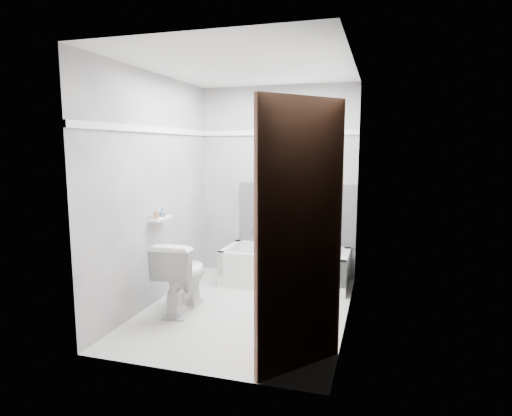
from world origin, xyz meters
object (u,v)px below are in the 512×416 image
at_px(door, 331,249).
at_px(soap_bottle_a, 156,214).
at_px(toilet, 182,276).
at_px(office_chair, 300,237).
at_px(soap_bottle_b, 162,212).
at_px(bathtub, 285,267).

distance_m(door, soap_bottle_a, 2.25).
xyz_separation_m(toilet, soap_bottle_a, (-0.32, 0.08, 0.61)).
distance_m(office_chair, soap_bottle_a, 1.74).
height_order(toilet, soap_bottle_a, soap_bottle_a).
distance_m(office_chair, door, 2.38).
bearing_deg(office_chair, soap_bottle_b, -140.59).
bearing_deg(soap_bottle_b, toilet, -34.53).
bearing_deg(door, soap_bottle_a, 148.61).
relative_size(toilet, soap_bottle_a, 7.26).
xyz_separation_m(office_chair, door, (0.61, -2.26, 0.42)).
xyz_separation_m(toilet, soap_bottle_b, (-0.32, 0.22, 0.60)).
bearing_deg(soap_bottle_b, soap_bottle_a, -90.00).
relative_size(toilet, soap_bottle_b, 7.29).
height_order(toilet, soap_bottle_b, soap_bottle_b).
xyz_separation_m(office_chair, soap_bottle_b, (-1.31, -0.95, 0.38)).
bearing_deg(bathtub, door, -70.52).
relative_size(bathtub, soap_bottle_b, 14.97).
height_order(bathtub, soap_bottle_a, soap_bottle_a).
xyz_separation_m(soap_bottle_a, soap_bottle_b, (0.00, 0.14, -0.01)).
distance_m(toilet, soap_bottle_a, 0.69).
bearing_deg(soap_bottle_b, office_chair, 35.99).
relative_size(door, soap_bottle_a, 19.88).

